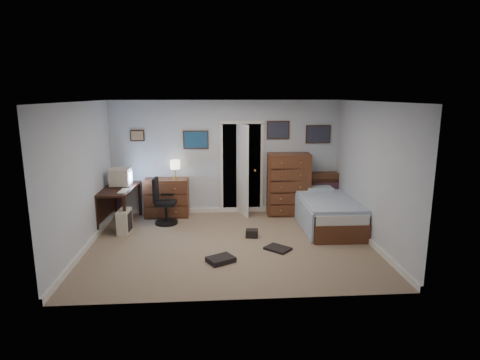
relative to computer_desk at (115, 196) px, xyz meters
name	(u,v)px	position (x,y,z in m)	size (l,w,h in m)	color
floor	(230,244)	(2.29, -1.27, -0.60)	(5.00, 4.00, 0.02)	#84705B
computer_desk	(115,196)	(0.00, 0.00, 0.00)	(0.68, 1.36, 0.77)	black
crt_monitor	(121,177)	(0.11, 0.15, 0.37)	(0.42, 0.39, 0.37)	beige
keyboard	(124,191)	(0.27, -0.35, 0.19)	(0.15, 0.41, 0.02)	beige
pc_tower	(125,221)	(0.29, -0.55, -0.36)	(0.23, 0.44, 0.46)	beige
office_chair	(163,206)	(0.97, -0.03, -0.22)	(0.50, 0.50, 0.96)	black
media_stack	(122,196)	(-0.03, 0.78, -0.19)	(0.16, 0.16, 0.80)	maroon
low_dresser	(167,198)	(0.99, 0.51, -0.18)	(0.94, 0.47, 0.83)	brown
table_lamp	(175,165)	(1.19, 0.51, 0.54)	(0.21, 0.21, 0.41)	gold
doorway	(241,166)	(2.64, 1.00, 0.41)	(0.96, 1.12, 2.05)	black
tall_dresser	(288,184)	(3.65, 0.48, 0.09)	(0.92, 0.54, 1.36)	brown
headboard_bookcase	(331,191)	(4.66, 0.59, -0.11)	(1.01, 0.29, 0.91)	brown
bed	(327,212)	(4.28, -0.47, -0.28)	(1.10, 2.01, 0.65)	brown
wall_posters	(252,135)	(2.86, 0.71, 1.16)	(4.38, 0.04, 0.60)	#331E11
floor_clutter	(244,249)	(2.51, -1.64, -0.55)	(1.50, 1.44, 0.14)	black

